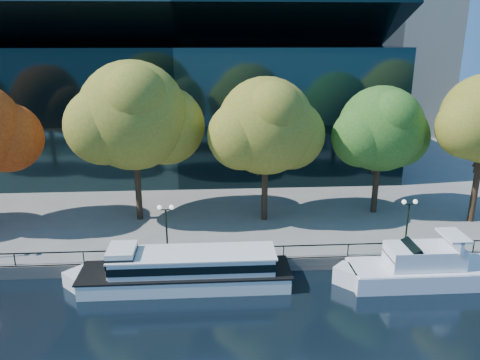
{
  "coord_description": "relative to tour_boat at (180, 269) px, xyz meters",
  "views": [
    {
      "loc": [
        -0.38,
        -28.83,
        17.42
      ],
      "look_at": [
        1.97,
        8.0,
        5.79
      ],
      "focal_mm": 35.0,
      "sensor_mm": 36.0,
      "label": 1
    }
  ],
  "objects": [
    {
      "name": "ground",
      "position": [
        2.73,
        -1.35,
        -1.32
      ],
      "size": [
        160.0,
        160.0,
        0.0
      ],
      "primitive_type": "plane",
      "color": "black",
      "rests_on": "ground"
    },
    {
      "name": "promenade",
      "position": [
        2.73,
        35.03,
        -0.82
      ],
      "size": [
        90.0,
        67.08,
        1.0
      ],
      "color": "slate",
      "rests_on": "ground"
    },
    {
      "name": "railing",
      "position": [
        2.73,
        1.9,
        0.62
      ],
      "size": [
        88.2,
        0.08,
        0.99
      ],
      "color": "black",
      "rests_on": "promenade"
    },
    {
      "name": "convention_building",
      "position": [
        -1.27,
        30.44,
        7.19
      ],
      "size": [
        50.0,
        24.57,
        21.43
      ],
      "color": "black",
      "rests_on": "ground"
    },
    {
      "name": "tour_boat",
      "position": [
        0.0,
        0.0,
        0.0
      ],
      "size": [
        16.36,
        3.65,
        3.1
      ],
      "color": "white",
      "rests_on": "ground"
    },
    {
      "name": "cruiser_near",
      "position": [
        17.55,
        -0.73,
        -0.15
      ],
      "size": [
        12.96,
        3.34,
        3.75
      ],
      "color": "white",
      "rests_on": "ground"
    },
    {
      "name": "tree_2",
      "position": [
        -4.13,
        10.46,
        9.07
      ],
      "size": [
        11.84,
        9.71,
        14.33
      ],
      "color": "black",
      "rests_on": "promenade"
    },
    {
      "name": "tree_3",
      "position": [
        7.31,
        9.64,
        8.21
      ],
      "size": [
        10.63,
        8.71,
        12.96
      ],
      "color": "black",
      "rests_on": "promenade"
    },
    {
      "name": "tree_4",
      "position": [
        17.99,
        10.85,
        7.6
      ],
      "size": [
        9.74,
        7.99,
        11.99
      ],
      "color": "black",
      "rests_on": "promenade"
    },
    {
      "name": "lamp_1",
      "position": [
        -1.18,
        3.15,
        2.66
      ],
      "size": [
        1.26,
        0.36,
        4.03
      ],
      "color": "black",
      "rests_on": "promenade"
    },
    {
      "name": "lamp_2",
      "position": [
        17.75,
        3.15,
        2.66
      ],
      "size": [
        1.26,
        0.36,
        4.03
      ],
      "color": "black",
      "rests_on": "promenade"
    }
  ]
}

